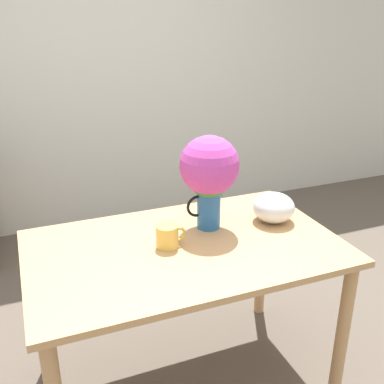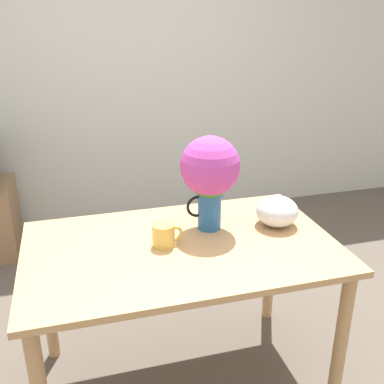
# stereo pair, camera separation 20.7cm
# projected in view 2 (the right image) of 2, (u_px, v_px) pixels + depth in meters

# --- Properties ---
(ground_plane) EXTENTS (12.00, 12.00, 0.00)m
(ground_plane) POSITION_uv_depth(u_px,v_px,m) (186.00, 374.00, 2.34)
(ground_plane) COLOR brown
(wall_back) EXTENTS (8.00, 0.05, 2.60)m
(wall_back) POSITION_uv_depth(u_px,v_px,m) (121.00, 71.00, 3.67)
(wall_back) COLOR silver
(wall_back) RESTS_ON ground_plane
(table) EXTENTS (1.39, 0.85, 0.79)m
(table) POSITION_uv_depth(u_px,v_px,m) (181.00, 265.00, 2.05)
(table) COLOR tan
(table) RESTS_ON ground_plane
(flower_vase) EXTENTS (0.28, 0.28, 0.45)m
(flower_vase) POSITION_uv_depth(u_px,v_px,m) (210.00, 172.00, 2.06)
(flower_vase) COLOR #235B9E
(flower_vase) RESTS_ON table
(coffee_mug) EXTENTS (0.14, 0.10, 0.10)m
(coffee_mug) POSITION_uv_depth(u_px,v_px,m) (164.00, 235.00, 1.99)
(coffee_mug) COLOR gold
(coffee_mug) RESTS_ON table
(white_bowl) EXTENTS (0.21, 0.21, 0.15)m
(white_bowl) POSITION_uv_depth(u_px,v_px,m) (277.00, 211.00, 2.17)
(white_bowl) COLOR silver
(white_bowl) RESTS_ON table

